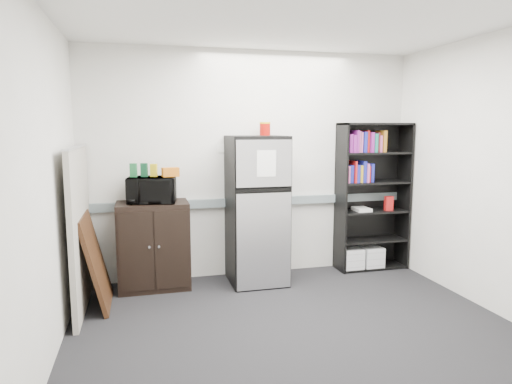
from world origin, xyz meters
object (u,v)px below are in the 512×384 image
at_px(cubicle_partition, 80,228).
at_px(refrigerator, 257,210).
at_px(cabinet, 154,245).
at_px(microwave, 152,190).
at_px(bookshelf, 371,193).

height_order(cubicle_partition, refrigerator, refrigerator).
relative_size(cabinet, microwave, 1.90).
xyz_separation_m(cubicle_partition, cabinet, (0.71, 0.42, -0.32)).
xyz_separation_m(bookshelf, refrigerator, (-1.53, -0.15, -0.12)).
distance_m(bookshelf, cabinet, 2.74).
bearing_deg(microwave, bookshelf, 9.51).
bearing_deg(bookshelf, cabinet, -178.61).
distance_m(cubicle_partition, refrigerator, 1.91).
xyz_separation_m(cubicle_partition, microwave, (0.71, 0.40, 0.30)).
relative_size(cubicle_partition, refrigerator, 0.95).
relative_size(microwave, refrigerator, 0.30).
distance_m(bookshelf, cubicle_partition, 3.45).
distance_m(bookshelf, refrigerator, 1.54).
bearing_deg(cabinet, bookshelf, 1.39).
height_order(cabinet, microwave, microwave).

